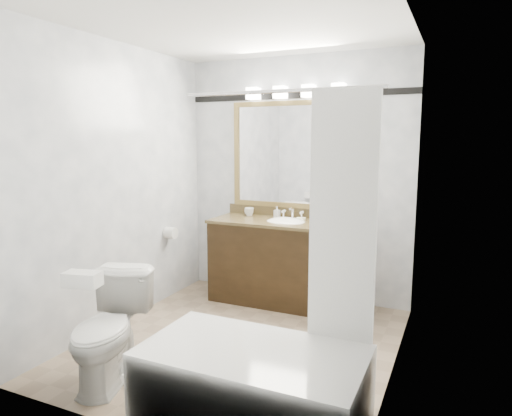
# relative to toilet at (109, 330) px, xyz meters

# --- Properties ---
(room) EXTENTS (2.42, 2.62, 2.52)m
(room) POSITION_rel_toilet_xyz_m (0.56, 0.91, 0.88)
(room) COLOR gray
(room) RESTS_ON ground
(vanity) EXTENTS (1.53, 0.58, 0.97)m
(vanity) POSITION_rel_toilet_xyz_m (0.56, 1.93, 0.07)
(vanity) COLOR black
(vanity) RESTS_ON ground
(mirror) EXTENTS (1.40, 0.04, 1.10)m
(mirror) POSITION_rel_toilet_xyz_m (0.56, 2.19, 1.13)
(mirror) COLOR olive
(mirror) RESTS_ON room
(vanity_light_bar) EXTENTS (1.02, 0.14, 0.12)m
(vanity_light_bar) POSITION_rel_toilet_xyz_m (0.56, 2.14, 1.76)
(vanity_light_bar) COLOR silver
(vanity_light_bar) RESTS_ON room
(accent_stripe) EXTENTS (2.40, 0.01, 0.06)m
(accent_stripe) POSITION_rel_toilet_xyz_m (0.56, 2.20, 1.73)
(accent_stripe) COLOR black
(accent_stripe) RESTS_ON room
(bathtub) EXTENTS (1.30, 0.75, 1.96)m
(bathtub) POSITION_rel_toilet_xyz_m (1.11, 0.01, -0.09)
(bathtub) COLOR white
(bathtub) RESTS_ON ground
(tp_roll) EXTENTS (0.11, 0.12, 0.12)m
(tp_roll) POSITION_rel_toilet_xyz_m (-0.58, 1.58, 0.33)
(tp_roll) COLOR white
(tp_roll) RESTS_ON room
(toilet) EXTENTS (0.61, 0.82, 0.74)m
(toilet) POSITION_rel_toilet_xyz_m (0.00, 0.00, 0.00)
(toilet) COLOR white
(toilet) RESTS_ON ground
(tissue_box) EXTENTS (0.25, 0.17, 0.09)m
(tissue_box) POSITION_rel_toilet_xyz_m (0.00, -0.21, 0.42)
(tissue_box) COLOR white
(tissue_box) RESTS_ON toilet
(coffee_maker) EXTENTS (0.16, 0.20, 0.31)m
(coffee_maker) POSITION_rel_toilet_xyz_m (1.07, 1.96, 0.64)
(coffee_maker) COLOR black
(coffee_maker) RESTS_ON vanity
(cup_left) EXTENTS (0.13, 0.13, 0.08)m
(cup_left) POSITION_rel_toilet_xyz_m (0.06, 2.11, 0.52)
(cup_left) COLOR white
(cup_left) RESTS_ON vanity
(cup_right) EXTENTS (0.10, 0.10, 0.09)m
(cup_right) POSITION_rel_toilet_xyz_m (0.09, 2.07, 0.52)
(cup_right) COLOR white
(cup_right) RESTS_ON vanity
(soap_bottle_a) EXTENTS (0.07, 0.07, 0.12)m
(soap_bottle_a) POSITION_rel_toilet_xyz_m (0.39, 2.10, 0.54)
(soap_bottle_a) COLOR white
(soap_bottle_a) RESTS_ON vanity
(soap_bar) EXTENTS (0.09, 0.06, 0.03)m
(soap_bar) POSITION_rel_toilet_xyz_m (0.68, 2.05, 0.49)
(soap_bar) COLOR #EBEAC2
(soap_bar) RESTS_ON vanity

